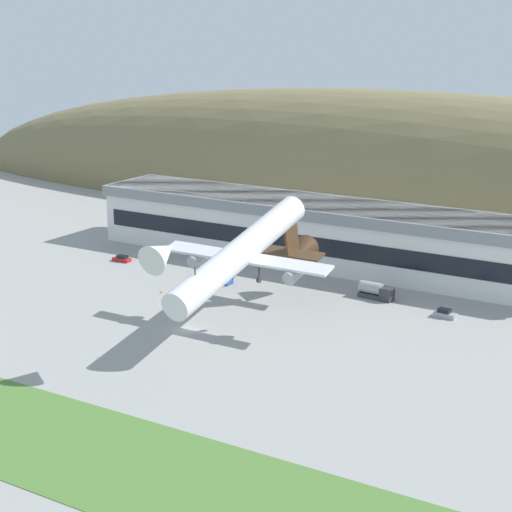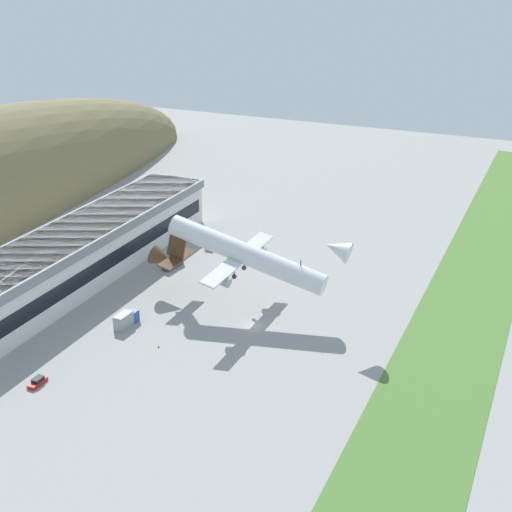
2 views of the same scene
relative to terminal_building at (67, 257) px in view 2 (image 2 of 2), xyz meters
The scene contains 9 objects.
ground_plane 51.54m from the terminal_building, 90.61° to the right, with size 407.47×407.47×0.00m, color gray.
grass_strip_foreground 93.46m from the terminal_building, 90.34° to the right, with size 366.73×21.19×0.08m, color #4C7533.
terminal_building is the anchor object (origin of this frame).
cargo_airplane 45.68m from the terminal_building, 81.10° to the right, with size 32.39×50.51×16.06m.
service_car_0 42.20m from the terminal_building, 30.90° to the right, with size 4.17×2.04×1.65m.
service_car_1 45.49m from the terminal_building, 150.45° to the right, with size 4.29×1.81×1.41m.
fuel_truck 27.79m from the terminal_building, 40.75° to the right, with size 7.12×2.82×3.21m.
box_truck 28.09m from the terminal_building, 115.95° to the right, with size 7.00×2.60×3.34m.
traffic_cone_0 40.90m from the terminal_building, 115.59° to the right, with size 0.52×0.52×0.58m.
Camera 2 is at (-128.75, -57.88, 77.29)m, focal length 50.00 mm.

